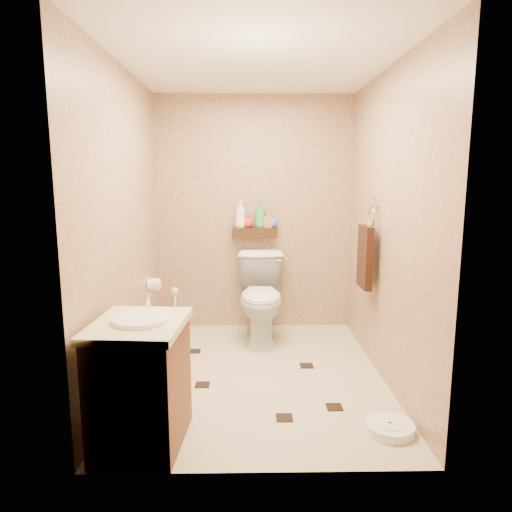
{
  "coord_description": "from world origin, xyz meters",
  "views": [
    {
      "loc": [
        -0.06,
        -3.48,
        1.57
      ],
      "look_at": [
        -0.0,
        0.25,
        0.93
      ],
      "focal_mm": 32.0,
      "sensor_mm": 36.0,
      "label": 1
    }
  ],
  "objects": [
    {
      "name": "ground",
      "position": [
        0.0,
        0.0,
        0.0
      ],
      "size": [
        2.5,
        2.5,
        0.0
      ],
      "primitive_type": "plane",
      "color": "beige",
      "rests_on": "ground"
    },
    {
      "name": "wall_back",
      "position": [
        0.0,
        1.25,
        1.2
      ],
      "size": [
        2.0,
        0.04,
        2.4
      ],
      "primitive_type": "cube",
      "color": "tan",
      "rests_on": "ground"
    },
    {
      "name": "wall_front",
      "position": [
        0.0,
        -1.25,
        1.2
      ],
      "size": [
        2.0,
        0.04,
        2.4
      ],
      "primitive_type": "cube",
      "color": "tan",
      "rests_on": "ground"
    },
    {
      "name": "wall_left",
      "position": [
        -1.0,
        0.0,
        1.2
      ],
      "size": [
        0.04,
        2.5,
        2.4
      ],
      "primitive_type": "cube",
      "color": "tan",
      "rests_on": "ground"
    },
    {
      "name": "wall_right",
      "position": [
        1.0,
        0.0,
        1.2
      ],
      "size": [
        0.04,
        2.5,
        2.4
      ],
      "primitive_type": "cube",
      "color": "tan",
      "rests_on": "ground"
    },
    {
      "name": "ceiling",
      "position": [
        0.0,
        0.0,
        2.4
      ],
      "size": [
        2.0,
        2.5,
        0.02
      ],
      "primitive_type": "cube",
      "color": "white",
      "rests_on": "wall_back"
    },
    {
      "name": "wall_shelf",
      "position": [
        0.0,
        1.17,
        1.02
      ],
      "size": [
        0.46,
        0.14,
        0.1
      ],
      "primitive_type": "cube",
      "color": "#3A2010",
      "rests_on": "wall_back"
    },
    {
      "name": "floor_accents",
      "position": [
        0.02,
        -0.03,
        0.0
      ],
      "size": [
        1.2,
        1.41,
        0.01
      ],
      "color": "black",
      "rests_on": "ground"
    },
    {
      "name": "toilet",
      "position": [
        0.06,
        0.83,
        0.42
      ],
      "size": [
        0.47,
        0.82,
        0.84
      ],
      "primitive_type": "imported",
      "rotation": [
        0.0,
        0.0,
        0.0
      ],
      "color": "white",
      "rests_on": "ground"
    },
    {
      "name": "vanity",
      "position": [
        -0.7,
        -0.95,
        0.39
      ],
      "size": [
        0.56,
        0.66,
        0.88
      ],
      "rotation": [
        0.0,
        0.0,
        -0.08
      ],
      "color": "brown",
      "rests_on": "ground"
    },
    {
      "name": "bathroom_scale",
      "position": [
        0.82,
        -0.86,
        0.03
      ],
      "size": [
        0.35,
        0.35,
        0.06
      ],
      "rotation": [
        0.0,
        0.0,
        0.18
      ],
      "color": "white",
      "rests_on": "ground"
    },
    {
      "name": "toilet_brush",
      "position": [
        -0.82,
        1.07,
        0.16
      ],
      "size": [
        0.11,
        0.11,
        0.47
      ],
      "color": "#1A6A62",
      "rests_on": "ground"
    },
    {
      "name": "towel_ring",
      "position": [
        0.91,
        0.25,
        0.95
      ],
      "size": [
        0.12,
        0.3,
        0.76
      ],
      "color": "silver",
      "rests_on": "wall_right"
    },
    {
      "name": "toilet_paper",
      "position": [
        -0.94,
        0.65,
        0.6
      ],
      "size": [
        0.12,
        0.11,
        0.12
      ],
      "color": "white",
      "rests_on": "wall_left"
    },
    {
      "name": "bottle_a",
      "position": [
        -0.14,
        1.17,
        1.21
      ],
      "size": [
        0.15,
        0.15,
        0.28
      ],
      "primitive_type": "imported",
      "rotation": [
        0.0,
        0.0,
        2.08
      ],
      "color": "white",
      "rests_on": "wall_shelf"
    },
    {
      "name": "bottle_b",
      "position": [
        -0.13,
        1.17,
        1.14
      ],
      "size": [
        0.09,
        0.09,
        0.14
      ],
      "primitive_type": "imported",
      "rotation": [
        0.0,
        0.0,
        3.58
      ],
      "color": "orange",
      "rests_on": "wall_shelf"
    },
    {
      "name": "bottle_c",
      "position": [
        -0.07,
        1.17,
        1.14
      ],
      "size": [
        0.15,
        0.15,
        0.14
      ],
      "primitive_type": "imported",
      "rotation": [
        0.0,
        0.0,
        4.11
      ],
      "color": "red",
      "rests_on": "wall_shelf"
    },
    {
      "name": "bottle_d",
      "position": [
        0.06,
        1.17,
        1.2
      ],
      "size": [
        0.11,
        0.11,
        0.27
      ],
      "primitive_type": "imported",
      "rotation": [
        0.0,
        0.0,
        3.11
      ],
      "color": "green",
      "rests_on": "wall_shelf"
    },
    {
      "name": "bottle_e",
      "position": [
        0.14,
        1.17,
        1.16
      ],
      "size": [
        0.1,
        0.1,
        0.18
      ],
      "primitive_type": "imported",
      "rotation": [
        0.0,
        0.0,
        4.39
      ],
      "color": "#CA6C43",
      "rests_on": "wall_shelf"
    },
    {
      "name": "bottle_f",
      "position": [
        0.18,
        1.17,
        1.14
      ],
      "size": [
        0.13,
        0.13,
        0.15
      ],
      "primitive_type": "imported",
      "rotation": [
        0.0,
        0.0,
        1.74
      ],
      "color": "#486BB5",
      "rests_on": "wall_shelf"
    }
  ]
}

